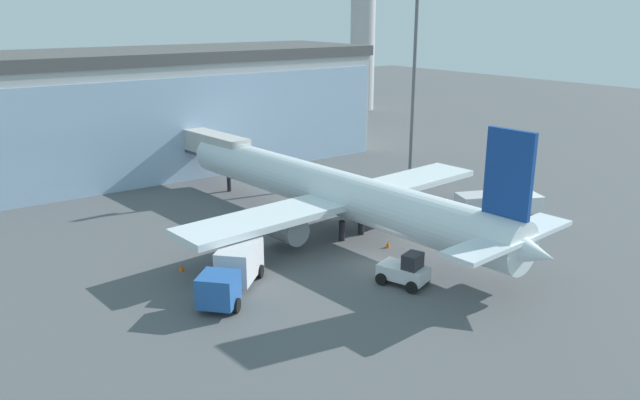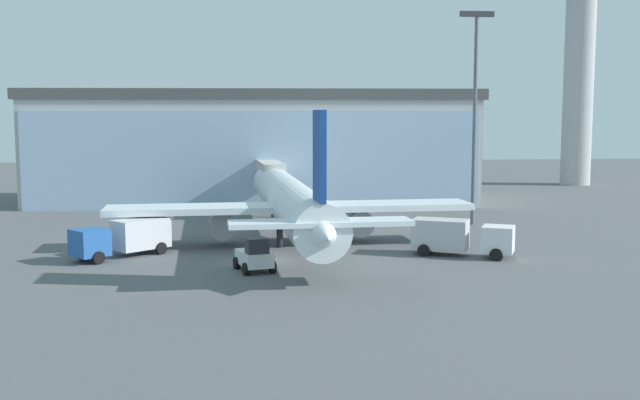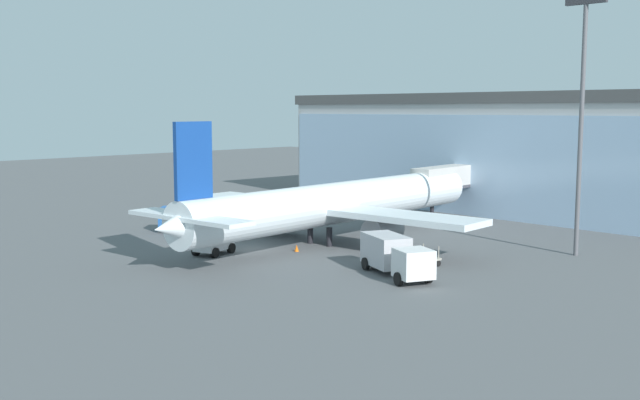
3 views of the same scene
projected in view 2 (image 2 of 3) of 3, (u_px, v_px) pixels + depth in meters
name	position (u px, v px, depth m)	size (l,w,h in m)	color
ground	(264.00, 261.00, 53.37)	(240.00, 240.00, 0.00)	#545659
terminal_building	(255.00, 147.00, 89.58)	(52.77, 18.95, 13.27)	#B2B2B2
jet_bridge	(268.00, 173.00, 80.12)	(3.21, 13.83, 5.54)	beige
control_tower	(580.00, 37.00, 110.37)	(9.11, 9.11, 35.04)	#B0B0B0
apron_light_mast	(475.00, 100.00, 69.94)	(3.20, 0.40, 19.90)	#59595E
airplane	(290.00, 202.00, 60.60)	(29.21, 39.38, 10.62)	white
catering_truck	(125.00, 237.00, 54.71)	(6.95, 6.46, 2.65)	#2659A5
fuel_truck	(459.00, 236.00, 55.04)	(7.54, 5.13, 2.65)	silver
baggage_cart	(442.00, 241.00, 58.65)	(1.75, 2.88, 1.50)	#9E998C
pushback_tug	(255.00, 257.00, 49.61)	(2.92, 3.58, 2.30)	silver
safety_cone_nose	(306.00, 251.00, 55.53)	(0.36, 0.36, 0.55)	orange
safety_cone_wingtip	(120.00, 242.00, 59.77)	(0.36, 0.36, 0.55)	orange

